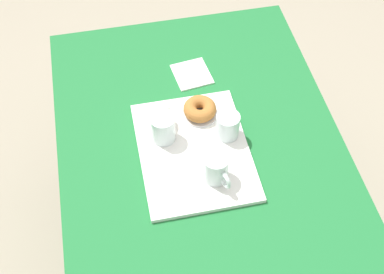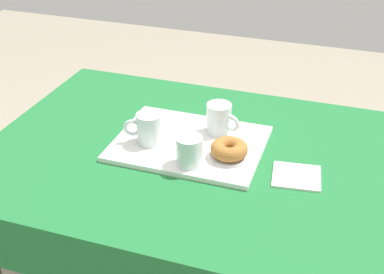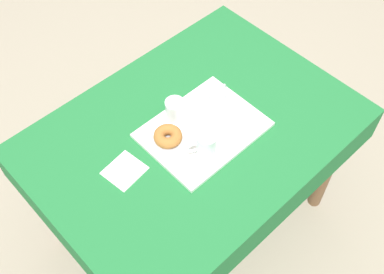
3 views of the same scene
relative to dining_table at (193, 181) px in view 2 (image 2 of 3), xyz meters
The scene contains 8 objects.
dining_table is the anchor object (origin of this frame).
serving_tray 0.12m from the dining_table, 54.06° to the right, with size 0.44×0.34×0.02m, color white.
tea_mug_left 0.20m from the dining_table, 112.87° to the right, with size 0.11×0.08×0.09m.
tea_mug_right 0.21m from the dining_table, ahead, with size 0.11×0.08×0.09m.
water_glass_near 0.18m from the dining_table, 101.79° to the left, with size 0.07×0.07×0.09m.
donut_plate_left 0.17m from the dining_table, behind, with size 0.11×0.11×0.01m, color silver.
sugar_donut_left 0.19m from the dining_table, behind, with size 0.11×0.11×0.04m, color #A3662D.
paper_napkin 0.33m from the dining_table, behind, with size 0.13×0.12×0.01m, color white.
Camera 2 is at (-0.42, 1.24, 1.56)m, focal length 48.88 mm.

